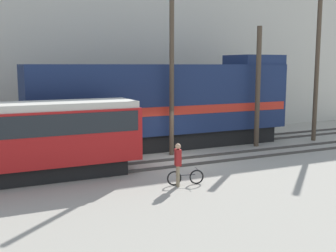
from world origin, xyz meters
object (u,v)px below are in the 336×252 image
Objects in this scene: freight_locomotive at (165,104)px; streetcar at (18,137)px; utility_pole_center at (258,87)px; bicycle at (185,177)px; utility_pole_right at (317,70)px; utility_pole_left at (172,71)px; person at (178,160)px.

freight_locomotive reaches higher than streetcar.
bicycle is at bearing -144.70° from utility_pole_center.
utility_pole_center is (14.03, 2.02, 1.70)m from streetcar.
bicycle is 0.17× the size of utility_pole_right.
utility_pole_center reaches higher than freight_locomotive.
freight_locomotive is 9.71m from streetcar.
freight_locomotive is 1.55× the size of streetcar.
bicycle is at bearing -110.49° from utility_pole_left.
freight_locomotive reaches higher than person.
person is at bearing -113.65° from utility_pole_left.
person is 7.11m from utility_pole_left.
bicycle is at bearing -156.04° from utility_pole_right.
utility_pole_right is at bearing 6.17° from streetcar.
person is 0.20× the size of utility_pole_right.
person is at bearing -145.68° from utility_pole_center.
utility_pole_center is at bearing 180.00° from utility_pole_right.
utility_pole_right is at bearing 0.00° from utility_pole_center.
streetcar is 5.74× the size of person.
person is (5.76, -3.62, -0.82)m from streetcar.
utility_pole_left is (-0.57, -2.02, 2.02)m from freight_locomotive.
streetcar is at bearing -171.79° from utility_pole_center.
utility_pole_left is at bearing 66.35° from person.
utility_pole_left reaches higher than freight_locomotive.
utility_pole_center is at bearing 34.32° from person.
utility_pole_right is (10.48, 0.00, -0.04)m from utility_pole_left.
freight_locomotive is 5.69m from utility_pole_center.
utility_pole_left reaches higher than streetcar.
utility_pole_right reaches higher than streetcar.
bicycle is 0.87× the size of person.
utility_pole_left reaches higher than person.
utility_pole_left is 1.28× the size of utility_pole_center.
streetcar is at bearing -155.30° from freight_locomotive.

